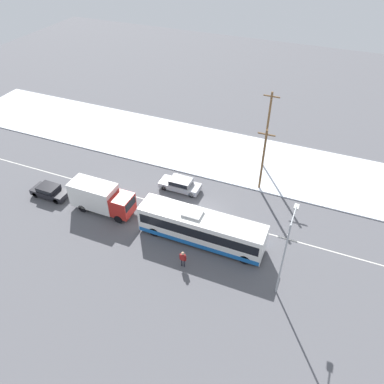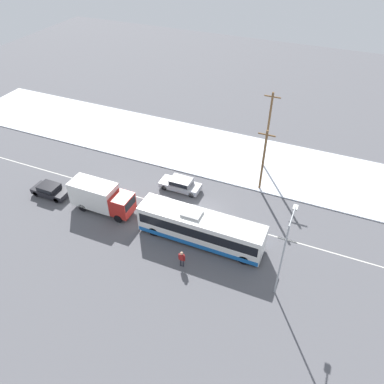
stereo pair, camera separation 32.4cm
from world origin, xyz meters
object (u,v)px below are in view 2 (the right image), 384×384
object	(u,v)px
utility_pole_roadside	(263,160)
parked_car_near_truck	(50,190)
city_bus	(201,228)
sedan_car	(181,184)
streetlamp	(285,248)
box_truck	(101,196)
pedestrian_at_stop	(182,258)
utility_pole_snowlot	(268,130)

from	to	relation	value
utility_pole_roadside	parked_car_near_truck	bearing A→B (deg)	-153.92
city_bus	sedan_car	distance (m)	8.13
streetlamp	utility_pole_roadside	size ratio (longest dim) A/B	1.03
box_truck	pedestrian_at_stop	xyz separation A→B (m)	(10.77, -3.70, -0.61)
sedan_car	pedestrian_at_stop	world-z (taller)	pedestrian_at_stop
pedestrian_at_stop	sedan_car	bearing A→B (deg)	115.13
box_truck	utility_pole_roadside	bearing A→B (deg)	34.86
pedestrian_at_stop	utility_pole_roadside	size ratio (longest dim) A/B	0.24
sedan_car	parked_car_near_truck	distance (m)	14.21
box_truck	pedestrian_at_stop	bearing A→B (deg)	-18.94
utility_pole_roadside	utility_pole_snowlot	distance (m)	4.76
city_bus	box_truck	xyz separation A→B (m)	(-11.10, 0.13, 0.13)
streetlamp	utility_pole_snowlot	world-z (taller)	utility_pole_snowlot
parked_car_near_truck	city_bus	bearing A→B (deg)	0.41
parked_car_near_truck	pedestrian_at_stop	bearing A→B (deg)	-11.24
box_truck	parked_car_near_truck	world-z (taller)	box_truck
streetlamp	sedan_car	bearing A→B (deg)	145.34
box_truck	utility_pole_roadside	world-z (taller)	utility_pole_roadside
box_truck	streetlamp	size ratio (longest dim) A/B	0.87
box_truck	sedan_car	xyz separation A→B (m)	(6.11, 6.24, -0.92)
sedan_car	utility_pole_snowlot	bearing A→B (deg)	-131.44
sedan_car	utility_pole_snowlot	distance (m)	11.68
parked_car_near_truck	streetlamp	world-z (taller)	streetlamp
parked_car_near_truck	streetlamp	xyz separation A→B (m)	(25.52, -2.41, 4.09)
streetlamp	utility_pole_snowlot	xyz separation A→B (m)	(-5.65, 17.11, 0.07)
sedan_car	streetlamp	distance (m)	16.18
box_truck	sedan_car	size ratio (longest dim) A/B	1.47
box_truck	utility_pole_roadside	distance (m)	17.38
utility_pole_snowlot	sedan_car	bearing A→B (deg)	-131.44
parked_car_near_truck	utility_pole_snowlot	world-z (taller)	utility_pole_snowlot
streetlamp	pedestrian_at_stop	bearing A→B (deg)	-172.91
streetlamp	utility_pole_snowlot	size ratio (longest dim) A/B	0.81
city_bus	box_truck	bearing A→B (deg)	179.31
pedestrian_at_stop	utility_pole_roadside	bearing A→B (deg)	76.01
sedan_car	utility_pole_snowlot	size ratio (longest dim) A/B	0.48
sedan_car	utility_pole_snowlot	xyz separation A→B (m)	(7.24, 8.20, 4.12)
city_bus	utility_pole_snowlot	xyz separation A→B (m)	(2.25, 14.57, 3.32)
sedan_car	streetlamp	size ratio (longest dim) A/B	0.59
streetlamp	utility_pole_roadside	distance (m)	13.47
utility_pole_roadside	utility_pole_snowlot	bearing A→B (deg)	99.95
parked_car_near_truck	utility_pole_roadside	world-z (taller)	utility_pole_roadside
city_bus	pedestrian_at_stop	bearing A→B (deg)	-95.21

